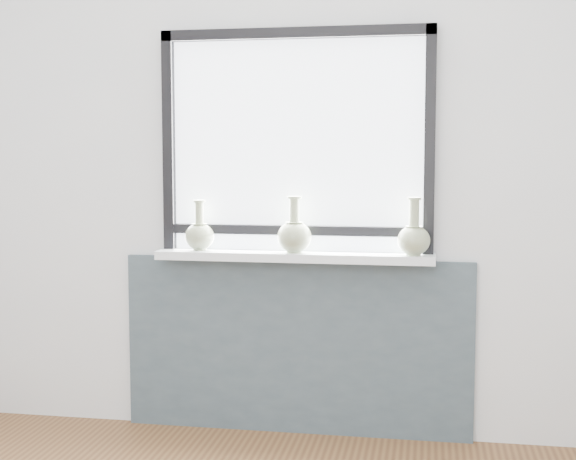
% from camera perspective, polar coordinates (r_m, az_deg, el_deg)
% --- Properties ---
extents(back_wall, '(3.60, 0.02, 2.60)m').
position_cam_1_polar(back_wall, '(3.86, 0.68, 4.50)').
color(back_wall, silver).
rests_on(back_wall, ground).
extents(apron_panel, '(1.70, 0.03, 0.86)m').
position_cam_1_polar(apron_panel, '(3.94, 0.59, -8.26)').
color(apron_panel, '#41505A').
rests_on(apron_panel, ground).
extents(windowsill, '(1.32, 0.18, 0.04)m').
position_cam_1_polar(windowsill, '(3.79, 0.42, -1.89)').
color(windowsill, white).
rests_on(windowsill, apron_panel).
extents(window, '(1.30, 0.06, 1.05)m').
position_cam_1_polar(window, '(3.82, 0.59, 6.60)').
color(window, black).
rests_on(window, windowsill).
extents(vase_a, '(0.14, 0.14, 0.24)m').
position_cam_1_polar(vase_a, '(3.89, -6.31, -0.30)').
color(vase_a, '#A3B087').
rests_on(vase_a, windowsill).
extents(vase_b, '(0.16, 0.16, 0.27)m').
position_cam_1_polar(vase_b, '(3.76, 0.45, -0.32)').
color(vase_b, '#A3B087').
rests_on(vase_b, windowsill).
extents(vase_c, '(0.15, 0.15, 0.27)m').
position_cam_1_polar(vase_c, '(3.70, 8.93, -0.53)').
color(vase_c, '#A3B087').
rests_on(vase_c, windowsill).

